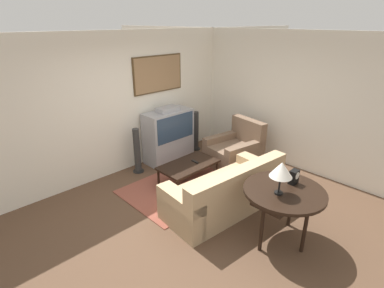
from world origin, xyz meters
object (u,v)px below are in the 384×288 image
at_px(coffee_table, 188,165).
at_px(speaker_tower_left, 137,152).
at_px(couch, 226,193).
at_px(console_table, 284,195).
at_px(table_lamp, 281,170).
at_px(mantel_clock, 294,177).
at_px(armchair, 235,151).
at_px(tv, 169,135).
at_px(speaker_tower_right, 196,132).

relative_size(coffee_table, speaker_tower_left, 1.22).
xyz_separation_m(couch, speaker_tower_left, (-0.26, 2.07, 0.13)).
bearing_deg(console_table, table_lamp, 174.19).
bearing_deg(mantel_clock, armchair, 58.01).
relative_size(tv, table_lamp, 2.67).
relative_size(couch, console_table, 1.90).
distance_m(armchair, console_table, 2.43).
xyz_separation_m(tv, console_table, (-0.58, -3.06, 0.16)).
xyz_separation_m(console_table, speaker_tower_left, (-0.24, 3.06, -0.29)).
xyz_separation_m(tv, coffee_table, (-0.38, -1.01, -0.22)).
height_order(couch, coffee_table, couch).
distance_m(coffee_table, console_table, 2.10).
height_order(tv, coffee_table, tv).
bearing_deg(couch, armchair, -141.74).
relative_size(couch, speaker_tower_right, 2.22).
bearing_deg(speaker_tower_right, speaker_tower_left, 180.00).
relative_size(table_lamp, mantel_clock, 2.26).
bearing_deg(speaker_tower_left, tv, -0.01).
xyz_separation_m(table_lamp, mantel_clock, (0.37, -0.00, -0.24)).
bearing_deg(speaker_tower_left, armchair, -34.46).
relative_size(table_lamp, speaker_tower_left, 0.49).
bearing_deg(coffee_table, couch, -100.09).
height_order(table_lamp, mantel_clock, table_lamp).
bearing_deg(speaker_tower_right, console_table, -114.51).
bearing_deg(mantel_clock, couch, 102.89).
bearing_deg(armchair, couch, -47.67).
height_order(coffee_table, speaker_tower_right, speaker_tower_right).
distance_m(coffee_table, speaker_tower_right, 1.57).
bearing_deg(tv, coffee_table, -110.38).
relative_size(tv, speaker_tower_left, 1.30).
height_order(console_table, speaker_tower_right, speaker_tower_right).
bearing_deg(armchair, speaker_tower_left, -115.33).
height_order(console_table, table_lamp, table_lamp).
bearing_deg(couch, tv, -100.19).
distance_m(tv, speaker_tower_right, 0.83).
xyz_separation_m(coffee_table, mantel_clock, (0.04, -2.04, 0.55)).
bearing_deg(console_table, coffee_table, 84.42).
height_order(armchair, console_table, armchair).
distance_m(table_lamp, speaker_tower_left, 3.13).
xyz_separation_m(tv, couch, (-0.56, -2.07, -0.26)).
distance_m(table_lamp, speaker_tower_right, 3.49).
bearing_deg(couch, console_table, 94.37).
bearing_deg(console_table, armchair, 53.37).
relative_size(armchair, speaker_tower_right, 1.21).
bearing_deg(table_lamp, console_table, -5.81).
relative_size(armchair, coffee_table, 0.99).
relative_size(tv, coffee_table, 1.07).
bearing_deg(coffee_table, speaker_tower_left, 113.67).
xyz_separation_m(armchair, mantel_clock, (-1.19, -1.90, 0.60)).
distance_m(couch, armchair, 1.69).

